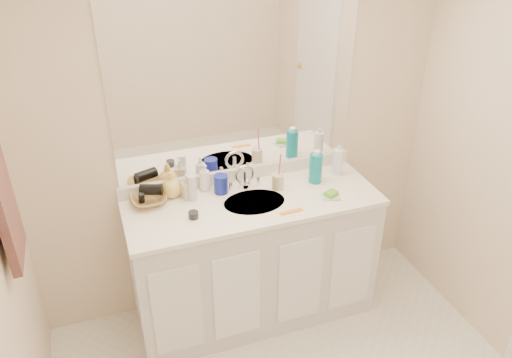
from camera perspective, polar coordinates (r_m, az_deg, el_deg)
name	(u,v)px	position (r m, az deg, el deg)	size (l,w,h in m)	color
wall_back	(238,133)	(3.04, -2.07, 5.31)	(2.60, 0.02, 2.40)	beige
vanity_cabinet	(253,260)	(3.23, -0.30, -9.28)	(1.50, 0.55, 0.85)	silver
countertop	(253,202)	(2.97, -0.32, -2.66)	(1.52, 0.57, 0.03)	white
backsplash	(240,174)	(3.16, -1.89, 0.56)	(1.52, 0.03, 0.08)	silver
sink_basin	(254,203)	(2.95, -0.20, -2.80)	(0.37, 0.37, 0.02)	beige
faucet	(245,179)	(3.07, -1.32, -0.05)	(0.02, 0.02, 0.11)	silver
mirror	(237,75)	(2.91, -2.16, 11.74)	(1.48, 0.01, 1.20)	white
blue_mug	(221,184)	(3.02, -4.03, -0.58)	(0.08, 0.08, 0.12)	navy
tan_cup	(278,182)	(3.06, 2.51, -0.31)	(0.07, 0.07, 0.10)	beige
toothbrush	(280,167)	(3.01, 2.72, 1.40)	(0.01, 0.01, 0.18)	#EC3E77
mouthwash_bottle	(316,168)	(3.13, 6.83, 1.24)	(0.08, 0.08, 0.19)	#0C8294
clear_pump_bottle	(338,162)	(3.25, 9.33, 1.95)	(0.06, 0.06, 0.17)	white
soap_dish	(331,196)	(3.02, 8.55, -1.96)	(0.11, 0.09, 0.01)	silver
green_soap	(331,194)	(3.01, 8.57, -1.67)	(0.08, 0.05, 0.03)	#60B72C
orange_comb	(291,212)	(2.86, 4.05, -3.74)	(0.14, 0.03, 0.01)	orange
dark_jar	(193,215)	(2.82, -7.16, -4.09)	(0.06, 0.06, 0.04)	black
extra_white_bottle	(192,188)	(2.95, -7.29, -1.02)	(0.05, 0.05, 0.16)	silver
soap_bottle_white	(205,177)	(3.04, -5.89, 0.23)	(0.07, 0.07, 0.18)	white
soap_bottle_cream	(187,186)	(2.98, -7.88, -0.81)	(0.07, 0.07, 0.15)	beige
soap_bottle_yellow	(171,184)	(3.00, -9.66, -0.61)	(0.13, 0.13, 0.16)	#F1C85D
wicker_basket	(149,200)	(2.99, -12.14, -2.33)	(0.21, 0.21, 0.05)	#A47E42
hair_dryer	(151,190)	(2.95, -11.89, -1.19)	(0.07, 0.07, 0.13)	black
hand_towel	(6,207)	(2.47, -26.69, -2.92)	(0.04, 0.32, 0.55)	#422623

